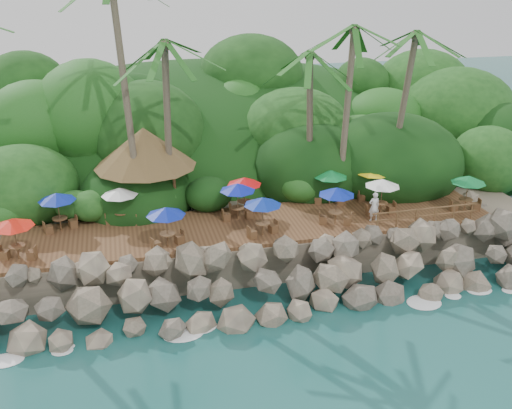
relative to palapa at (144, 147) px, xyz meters
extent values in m
plane|color=#19514F|center=(5.39, -9.87, -5.79)|extent=(140.00, 140.00, 0.00)
cube|color=gray|center=(5.39, 6.13, -4.74)|extent=(32.00, 25.20, 2.10)
ellipsoid|color=#143811|center=(5.39, 13.63, -5.79)|extent=(44.80, 28.00, 15.40)
cube|color=brown|center=(5.39, -3.87, -3.59)|extent=(26.00, 5.00, 0.20)
ellipsoid|color=white|center=(-6.61, -9.57, -5.76)|extent=(1.20, 0.80, 0.06)
ellipsoid|color=white|center=(-3.61, -9.57, -5.76)|extent=(1.20, 0.80, 0.06)
ellipsoid|color=white|center=(-0.61, -9.57, -5.76)|extent=(1.20, 0.80, 0.06)
ellipsoid|color=white|center=(2.39, -9.57, -5.76)|extent=(1.20, 0.80, 0.06)
ellipsoid|color=white|center=(5.39, -9.57, -5.76)|extent=(1.20, 0.80, 0.06)
ellipsoid|color=white|center=(8.39, -9.57, -5.76)|extent=(1.20, 0.80, 0.06)
ellipsoid|color=white|center=(11.39, -9.57, -5.76)|extent=(1.20, 0.80, 0.06)
ellipsoid|color=white|center=(14.39, -9.57, -5.76)|extent=(1.20, 0.80, 0.06)
ellipsoid|color=white|center=(17.39, -9.57, -5.76)|extent=(1.20, 0.80, 0.06)
cylinder|color=brown|center=(-0.76, -0.70, 2.79)|extent=(0.90, 2.82, 12.40)
cylinder|color=brown|center=(1.25, -1.02, 1.17)|extent=(0.55, 1.16, 9.32)
ellipsoid|color=#23601E|center=(1.25, -1.02, 5.83)|extent=(6.00, 6.00, 2.40)
cylinder|color=brown|center=(9.35, -0.65, 0.73)|extent=(0.94, 0.92, 8.45)
ellipsoid|color=#23601E|center=(9.35, -0.65, 4.95)|extent=(6.00, 6.00, 2.40)
cylinder|color=brown|center=(11.25, -1.36, 1.39)|extent=(1.24, 1.52, 9.72)
ellipsoid|color=#23601E|center=(11.25, -1.36, 6.27)|extent=(6.00, 6.00, 2.40)
cylinder|color=brown|center=(14.69, -1.32, 1.25)|extent=(0.62, 1.59, 9.46)
ellipsoid|color=#23601E|center=(14.69, -1.32, 5.99)|extent=(6.00, 6.00, 2.40)
cylinder|color=brown|center=(-1.40, -1.40, -2.29)|extent=(0.16, 0.16, 2.40)
cylinder|color=brown|center=(1.40, -1.40, -2.29)|extent=(0.16, 0.16, 2.40)
cylinder|color=brown|center=(-1.40, 1.40, -2.29)|extent=(0.16, 0.16, 2.40)
cylinder|color=brown|center=(1.40, 1.40, -2.29)|extent=(0.16, 0.16, 2.40)
cone|color=brown|center=(0.00, 0.00, 0.01)|extent=(5.68, 5.68, 2.20)
cylinder|color=brown|center=(5.37, -5.35, -3.15)|extent=(0.07, 0.07, 0.68)
cylinder|color=brown|center=(5.37, -5.35, -2.81)|extent=(0.77, 0.77, 0.05)
cylinder|color=brown|center=(5.37, -5.35, -2.49)|extent=(0.05, 0.05, 2.01)
cone|color=#0B2897|center=(5.37, -5.35, -1.62)|extent=(1.92, 1.92, 0.41)
cube|color=brown|center=(4.76, -5.56, -3.28)|extent=(0.49, 0.49, 0.42)
cube|color=brown|center=(5.98, -5.14, -3.28)|extent=(0.49, 0.49, 0.42)
cylinder|color=brown|center=(-4.67, -2.27, -3.15)|extent=(0.07, 0.07, 0.68)
cylinder|color=brown|center=(-4.67, -2.27, -2.81)|extent=(0.77, 0.77, 0.05)
cylinder|color=brown|center=(-4.67, -2.27, -2.49)|extent=(0.05, 0.05, 2.01)
cone|color=#0B2196|center=(-4.67, -2.27, -1.62)|extent=(1.92, 1.92, 0.41)
cube|color=brown|center=(-5.27, -2.51, -3.28)|extent=(0.50, 0.50, 0.42)
cube|color=brown|center=(-4.08, -2.02, -3.28)|extent=(0.50, 0.50, 0.42)
cylinder|color=brown|center=(-1.55, -2.27, -3.15)|extent=(0.07, 0.07, 0.68)
cylinder|color=brown|center=(-1.55, -2.27, -2.81)|extent=(0.77, 0.77, 0.05)
cylinder|color=brown|center=(-1.55, -2.27, -2.49)|extent=(0.05, 0.05, 2.01)
cone|color=silver|center=(-1.55, -2.27, -1.62)|extent=(1.92, 1.92, 0.41)
cube|color=brown|center=(-2.16, -2.08, -3.28)|extent=(0.48, 0.48, 0.42)
cube|color=brown|center=(-0.94, -2.46, -3.28)|extent=(0.48, 0.48, 0.42)
cylinder|color=brown|center=(12.35, -4.32, -3.15)|extent=(0.07, 0.07, 0.68)
cylinder|color=brown|center=(12.35, -4.32, -2.81)|extent=(0.77, 0.77, 0.05)
cylinder|color=brown|center=(12.35, -4.32, -2.49)|extent=(0.05, 0.05, 2.01)
cone|color=white|center=(12.35, -4.32, -1.62)|extent=(1.92, 1.92, 0.41)
cube|color=brown|center=(11.71, -4.32, -3.28)|extent=(0.39, 0.39, 0.42)
cube|color=brown|center=(13.00, -4.32, -3.28)|extent=(0.39, 0.39, 0.42)
cylinder|color=brown|center=(0.54, -5.47, -3.15)|extent=(0.07, 0.07, 0.68)
cylinder|color=brown|center=(0.54, -5.47, -2.81)|extent=(0.77, 0.77, 0.05)
cylinder|color=brown|center=(0.54, -5.47, -2.49)|extent=(0.05, 0.05, 2.01)
cone|color=#0B1E97|center=(0.54, -5.47, -1.62)|extent=(1.92, 1.92, 0.41)
cube|color=brown|center=(-0.05, -5.72, -3.28)|extent=(0.50, 0.50, 0.42)
cube|color=brown|center=(1.13, -5.21, -3.28)|extent=(0.50, 0.50, 0.42)
cylinder|color=brown|center=(10.14, -2.27, -3.15)|extent=(0.07, 0.07, 0.68)
cylinder|color=brown|center=(10.14, -2.27, -2.81)|extent=(0.77, 0.77, 0.05)
cylinder|color=brown|center=(10.14, -2.27, -2.49)|extent=(0.05, 0.05, 2.01)
cone|color=#0D7933|center=(10.14, -2.27, -1.62)|extent=(1.92, 1.92, 0.41)
cube|color=brown|center=(9.55, -2.03, -3.28)|extent=(0.50, 0.50, 0.42)
cube|color=brown|center=(10.74, -2.50, -3.28)|extent=(0.50, 0.50, 0.42)
cylinder|color=brown|center=(9.47, -4.94, -3.15)|extent=(0.07, 0.07, 0.68)
cylinder|color=brown|center=(9.47, -4.94, -2.81)|extent=(0.77, 0.77, 0.05)
cylinder|color=brown|center=(9.47, -4.94, -2.49)|extent=(0.05, 0.05, 2.01)
cone|color=#0C21A1|center=(9.47, -4.94, -1.62)|extent=(1.92, 1.92, 0.41)
cube|color=brown|center=(8.87, -4.71, -3.28)|extent=(0.50, 0.50, 0.42)
cube|color=brown|center=(10.07, -5.16, -3.28)|extent=(0.50, 0.50, 0.42)
cylinder|color=brown|center=(5.13, -2.27, -3.15)|extent=(0.07, 0.07, 0.68)
cylinder|color=brown|center=(5.13, -2.27, -2.81)|extent=(0.77, 0.77, 0.05)
cylinder|color=brown|center=(5.13, -2.27, -2.49)|extent=(0.05, 0.05, 2.01)
cone|color=red|center=(5.13, -2.27, -1.62)|extent=(1.92, 1.92, 0.41)
cube|color=brown|center=(4.49, -2.33, -3.28)|extent=(0.42, 0.42, 0.42)
cube|color=brown|center=(5.76, -2.20, -3.28)|extent=(0.42, 0.42, 0.42)
cylinder|color=brown|center=(-6.41, -5.11, -3.15)|extent=(0.07, 0.07, 0.68)
cylinder|color=brown|center=(-6.41, -5.11, -2.81)|extent=(0.77, 0.77, 0.05)
cylinder|color=brown|center=(-6.41, -5.11, -2.49)|extent=(0.05, 0.05, 2.01)
cone|color=red|center=(-6.41, -5.11, -1.62)|extent=(1.92, 1.92, 0.41)
cube|color=brown|center=(-7.03, -4.94, -3.28)|extent=(0.47, 0.47, 0.42)
cube|color=brown|center=(-5.79, -5.27, -3.28)|extent=(0.47, 0.47, 0.42)
cylinder|color=brown|center=(17.19, -4.96, -3.15)|extent=(0.07, 0.07, 0.68)
cylinder|color=brown|center=(17.19, -4.96, -2.81)|extent=(0.77, 0.77, 0.05)
cylinder|color=brown|center=(17.19, -4.96, -2.49)|extent=(0.05, 0.05, 2.01)
cone|color=#0C6C2F|center=(17.19, -4.96, -1.62)|extent=(1.92, 1.92, 0.41)
cube|color=brown|center=(16.55, -4.87, -3.28)|extent=(0.43, 0.43, 0.42)
cube|color=brown|center=(17.82, -5.05, -3.28)|extent=(0.43, 0.43, 0.42)
cylinder|color=brown|center=(12.77, -2.28, -3.15)|extent=(0.07, 0.07, 0.68)
cylinder|color=brown|center=(12.77, -2.28, -2.81)|extent=(0.77, 0.77, 0.05)
cylinder|color=brown|center=(12.77, -2.28, -2.49)|extent=(0.05, 0.05, 2.01)
cone|color=yellow|center=(12.77, -2.28, -1.62)|extent=(1.92, 1.92, 0.41)
cube|color=brown|center=(12.13, -2.21, -3.28)|extent=(0.42, 0.42, 0.42)
cube|color=brown|center=(13.40, -2.35, -3.28)|extent=(0.42, 0.42, 0.42)
cylinder|color=brown|center=(4.57, -3.09, -3.15)|extent=(0.07, 0.07, 0.68)
cylinder|color=brown|center=(4.57, -3.09, -2.81)|extent=(0.77, 0.77, 0.05)
cylinder|color=brown|center=(4.57, -3.09, -2.49)|extent=(0.05, 0.05, 2.01)
cone|color=#0C1BA5|center=(4.57, -3.09, -1.62)|extent=(1.92, 1.92, 0.41)
cube|color=brown|center=(3.93, -3.12, -3.28)|extent=(0.40, 0.40, 0.42)
cube|color=brown|center=(5.21, -3.07, -3.28)|extent=(0.40, 0.40, 0.42)
cylinder|color=brown|center=(11.29, -6.22, -2.99)|extent=(0.10, 0.10, 1.00)
cylinder|color=brown|center=(12.39, -6.22, -2.99)|extent=(0.10, 0.10, 1.00)
cylinder|color=brown|center=(13.49, -6.22, -2.99)|extent=(0.10, 0.10, 1.00)
cylinder|color=brown|center=(14.59, -6.22, -2.99)|extent=(0.10, 0.10, 1.00)
cylinder|color=brown|center=(15.69, -6.22, -2.99)|extent=(0.10, 0.10, 1.00)
cylinder|color=brown|center=(16.79, -6.22, -2.99)|extent=(0.10, 0.10, 1.00)
cube|color=brown|center=(14.04, -6.22, -2.54)|extent=(6.10, 0.06, 0.06)
cube|color=brown|center=(14.04, -6.22, -2.94)|extent=(6.10, 0.06, 0.06)
imported|color=white|center=(11.61, -5.03, -2.67)|extent=(0.61, 0.41, 1.64)
camera|label=1|loc=(-1.35, -31.28, 9.35)|focal=40.70mm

